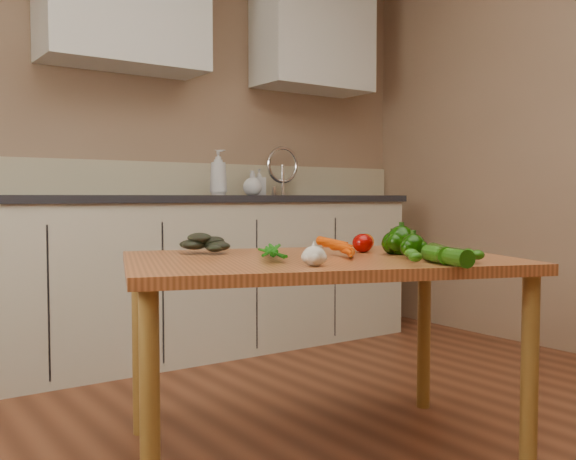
# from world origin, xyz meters

# --- Properties ---
(room) EXTENTS (4.04, 5.04, 2.64)m
(room) POSITION_xyz_m (0.00, 0.17, 1.25)
(room) COLOR brown
(room) RESTS_ON ground
(counter_run) EXTENTS (2.84, 0.64, 1.14)m
(counter_run) POSITION_xyz_m (0.21, 2.19, 0.46)
(counter_run) COLOR beige
(counter_run) RESTS_ON ground
(upper_cabinets) EXTENTS (2.15, 0.35, 0.70)m
(upper_cabinets) POSITION_xyz_m (0.51, 2.32, 1.95)
(upper_cabinets) COLOR silver
(upper_cabinets) RESTS_ON room
(table) EXTENTS (1.49, 1.21, 0.69)m
(table) POSITION_xyz_m (-0.07, 0.62, 0.61)
(table) COLOR #B06033
(table) RESTS_ON ground
(soap_bottle_a) EXTENTS (0.14, 0.14, 0.27)m
(soap_bottle_a) POSITION_xyz_m (0.44, 2.25, 1.03)
(soap_bottle_a) COLOR silver
(soap_bottle_a) RESTS_ON counter_run
(soap_bottle_b) EXTENTS (0.10, 0.10, 0.17)m
(soap_bottle_b) POSITION_xyz_m (0.77, 2.32, 0.98)
(soap_bottle_b) COLOR silver
(soap_bottle_b) RESTS_ON counter_run
(soap_bottle_c) EXTENTS (0.13, 0.13, 0.15)m
(soap_bottle_c) POSITION_xyz_m (0.68, 2.25, 0.98)
(soap_bottle_c) COLOR silver
(soap_bottle_c) RESTS_ON counter_run
(carrot_bunch) EXTENTS (0.29, 0.25, 0.06)m
(carrot_bunch) POSITION_xyz_m (-0.08, 0.60, 0.72)
(carrot_bunch) COLOR #D74505
(carrot_bunch) RESTS_ON table
(leafy_greens) EXTENTS (0.18, 0.16, 0.09)m
(leafy_greens) POSITION_xyz_m (-0.33, 0.96, 0.73)
(leafy_greens) COLOR black
(leafy_greens) RESTS_ON table
(garlic_bulb) EXTENTS (0.07, 0.07, 0.06)m
(garlic_bulb) POSITION_xyz_m (-0.26, 0.40, 0.72)
(garlic_bulb) COLOR beige
(garlic_bulb) RESTS_ON table
(pepper_a) EXTENTS (0.08, 0.08, 0.08)m
(pepper_a) POSITION_xyz_m (0.21, 0.55, 0.73)
(pepper_a) COLOR black
(pepper_a) RESTS_ON table
(pepper_b) EXTENTS (0.10, 0.10, 0.10)m
(pepper_b) POSITION_xyz_m (0.22, 0.52, 0.74)
(pepper_b) COLOR black
(pepper_b) RESTS_ON table
(pepper_c) EXTENTS (0.08, 0.08, 0.08)m
(pepper_c) POSITION_xyz_m (0.15, 0.39, 0.73)
(pepper_c) COLOR black
(pepper_c) RESTS_ON table
(tomato_a) EXTENTS (0.08, 0.08, 0.07)m
(tomato_a) POSITION_xyz_m (0.17, 0.66, 0.72)
(tomato_a) COLOR #860502
(tomato_a) RESTS_ON table
(tomato_b) EXTENTS (0.07, 0.07, 0.06)m
(tomato_b) POSITION_xyz_m (0.24, 0.74, 0.72)
(tomato_b) COLOR #BF4604
(tomato_b) RESTS_ON table
(tomato_c) EXTENTS (0.07, 0.07, 0.07)m
(tomato_c) POSITION_xyz_m (0.31, 0.61, 0.72)
(tomato_c) COLOR #BF4604
(tomato_c) RESTS_ON table
(zucchini_a) EXTENTS (0.15, 0.18, 0.06)m
(zucchini_a) POSITION_xyz_m (0.13, 0.26, 0.71)
(zucchini_a) COLOR #144307
(zucchini_a) RESTS_ON table
(zucchini_b) EXTENTS (0.12, 0.22, 0.06)m
(zucchini_b) POSITION_xyz_m (0.09, 0.20, 0.71)
(zucchini_b) COLOR #144307
(zucchini_b) RESTS_ON table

